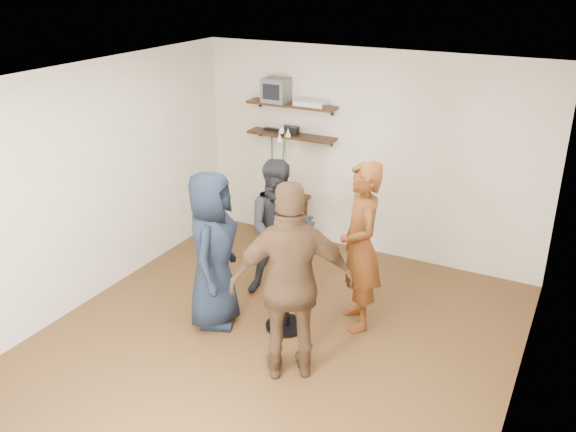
# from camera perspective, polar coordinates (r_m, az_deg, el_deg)

# --- Properties ---
(room) EXTENTS (4.58, 5.08, 2.68)m
(room) POSITION_cam_1_polar(r_m,az_deg,el_deg) (5.56, -1.77, -0.93)
(room) COLOR #4D2F18
(room) RESTS_ON ground
(shelf_upper) EXTENTS (1.20, 0.25, 0.04)m
(shelf_upper) POSITION_cam_1_polar(r_m,az_deg,el_deg) (7.84, 0.33, 10.37)
(shelf_upper) COLOR black
(shelf_upper) RESTS_ON room
(shelf_lower) EXTENTS (1.20, 0.25, 0.04)m
(shelf_lower) POSITION_cam_1_polar(r_m,az_deg,el_deg) (7.94, 0.32, 7.55)
(shelf_lower) COLOR black
(shelf_lower) RESTS_ON room
(crt_monitor) EXTENTS (0.32, 0.30, 0.30)m
(crt_monitor) POSITION_cam_1_polar(r_m,az_deg,el_deg) (7.91, -1.06, 11.71)
(crt_monitor) COLOR #59595B
(crt_monitor) RESTS_ON shelf_upper
(dvd_deck) EXTENTS (0.40, 0.24, 0.06)m
(dvd_deck) POSITION_cam_1_polar(r_m,az_deg,el_deg) (7.71, 2.20, 10.50)
(dvd_deck) COLOR silver
(dvd_deck) RESTS_ON shelf_upper
(radio) EXTENTS (0.22, 0.10, 0.10)m
(radio) POSITION_cam_1_polar(r_m,az_deg,el_deg) (7.93, 0.19, 8.04)
(radio) COLOR black
(radio) RESTS_ON shelf_lower
(power_strip) EXTENTS (0.30, 0.05, 0.03)m
(power_strip) POSITION_cam_1_polar(r_m,az_deg,el_deg) (8.10, -1.24, 8.09)
(power_strip) COLOR black
(power_strip) RESTS_ON shelf_lower
(side_table) EXTENTS (0.54, 0.54, 0.64)m
(side_table) POSITION_cam_1_polar(r_m,az_deg,el_deg) (8.07, -0.37, 0.97)
(side_table) COLOR black
(side_table) RESTS_ON room
(vase_lilies) EXTENTS (0.20, 0.20, 1.02)m
(vase_lilies) POSITION_cam_1_polar(r_m,az_deg,el_deg) (7.92, -0.39, 3.85)
(vase_lilies) COLOR white
(vase_lilies) RESTS_ON side_table
(drinks_table) EXTENTS (0.55, 0.55, 1.00)m
(drinks_table) POSITION_cam_1_polar(r_m,az_deg,el_deg) (6.14, -0.22, -5.29)
(drinks_table) COLOR black
(drinks_table) RESTS_ON room
(wine_glass_fl) EXTENTS (0.07, 0.07, 0.22)m
(wine_glass_fl) POSITION_cam_1_polar(r_m,az_deg,el_deg) (5.93, -0.95, -0.95)
(wine_glass_fl) COLOR silver
(wine_glass_fl) RESTS_ON drinks_table
(wine_glass_fr) EXTENTS (0.07, 0.07, 0.20)m
(wine_glass_fr) POSITION_cam_1_polar(r_m,az_deg,el_deg) (5.87, 0.22, -1.29)
(wine_glass_fr) COLOR silver
(wine_glass_fr) RESTS_ON drinks_table
(wine_glass_bl) EXTENTS (0.07, 0.07, 0.22)m
(wine_glass_bl) POSITION_cam_1_polar(r_m,az_deg,el_deg) (5.99, -0.15, -0.68)
(wine_glass_bl) COLOR silver
(wine_glass_bl) RESTS_ON drinks_table
(wine_glass_br) EXTENTS (0.06, 0.06, 0.19)m
(wine_glass_br) POSITION_cam_1_polar(r_m,az_deg,el_deg) (5.92, 0.00, -1.20)
(wine_glass_br) COLOR silver
(wine_glass_br) RESTS_ON drinks_table
(person_plaid) EXTENTS (0.71, 0.77, 1.78)m
(person_plaid) POSITION_cam_1_polar(r_m,az_deg,el_deg) (6.15, 6.79, -2.88)
(person_plaid) COLOR #AF1614
(person_plaid) RESTS_ON room
(person_dark) EXTENTS (0.97, 0.92, 1.58)m
(person_dark) POSITION_cam_1_polar(r_m,az_deg,el_deg) (6.76, -0.73, -1.19)
(person_dark) COLOR black
(person_dark) RESTS_ON room
(person_navy) EXTENTS (0.76, 0.94, 1.67)m
(person_navy) POSITION_cam_1_polar(r_m,az_deg,el_deg) (6.22, -7.09, -3.17)
(person_navy) COLOR black
(person_navy) RESTS_ON room
(person_brown) EXTENTS (1.17, 0.97, 1.87)m
(person_brown) POSITION_cam_1_polar(r_m,az_deg,el_deg) (5.35, 0.39, -6.32)
(person_brown) COLOR #4C3320
(person_brown) RESTS_ON room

